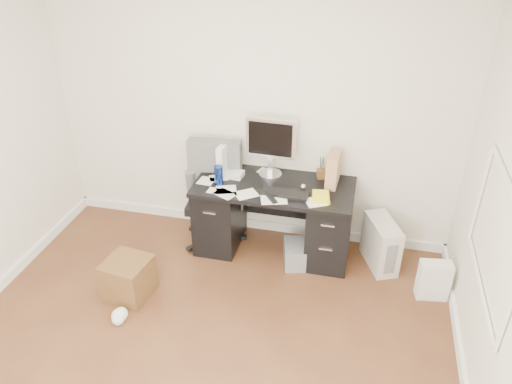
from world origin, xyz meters
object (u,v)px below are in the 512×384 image
desk (274,216)px  lcd_monitor (271,148)px  pc_tower (381,244)px  wicker_basket (129,278)px  keyboard (285,193)px  office_chair (213,197)px

desk → lcd_monitor: 0.68m
lcd_monitor → pc_tower: bearing=-6.6°
wicker_basket → lcd_monitor: bearing=47.6°
keyboard → pc_tower: size_ratio=0.91×
pc_tower → wicker_basket: bearing=-178.9°
lcd_monitor → pc_tower: lcd_monitor is taller
keyboard → wicker_basket: size_ratio=1.18×
lcd_monitor → office_chair: lcd_monitor is taller
office_chair → pc_tower: size_ratio=2.22×
desk → office_chair: bearing=-179.7°
office_chair → pc_tower: 1.69m
desk → keyboard: 0.41m
lcd_monitor → pc_tower: (1.12, -0.17, -0.81)m
keyboard → lcd_monitor: bearing=126.4°
pc_tower → wicker_basket: 2.36m
office_chair → desk: bearing=-5.1°
desk → wicker_basket: desk is taller
keyboard → wicker_basket: 1.59m
lcd_monitor → pc_tower: 1.39m
pc_tower → keyboard: bearing=166.9°
desk → office_chair: (-0.62, -0.00, 0.13)m
lcd_monitor → office_chair: bearing=-159.2°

